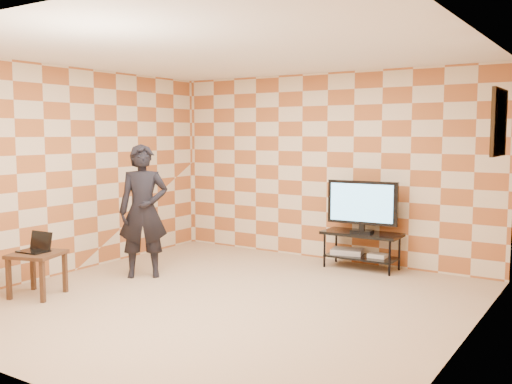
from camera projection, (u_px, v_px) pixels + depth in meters
floor at (227, 300)px, 6.30m from camera, size 5.00×5.00×0.00m
wall_back at (327, 167)px, 8.25m from camera, size 5.00×0.02×2.70m
wall_front at (21, 201)px, 4.07m from camera, size 5.00×0.02×2.70m
wall_left at (72, 170)px, 7.51m from camera, size 0.02×5.00×2.70m
wall_right at (466, 191)px, 4.81m from camera, size 0.02×5.00×2.70m
ceiling at (225, 51)px, 6.02m from camera, size 5.00×5.00×0.02m
wall_art at (499, 123)px, 6.06m from camera, size 0.04×0.72×0.72m
tv_stand at (362, 242)px, 7.73m from camera, size 1.05×0.47×0.50m
tv at (362, 204)px, 7.68m from camera, size 0.97×0.20×0.70m
dvd_player at (347, 251)px, 7.89m from camera, size 0.47×0.38×0.07m
game_console at (378, 256)px, 7.66m from camera, size 0.24×0.18×0.05m
side_table at (37, 260)px, 6.42m from camera, size 0.64×0.64×0.50m
laptop at (36, 247)px, 6.47m from camera, size 0.34×0.28×0.22m
person at (143, 211)px, 7.26m from camera, size 0.73×0.71×1.70m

